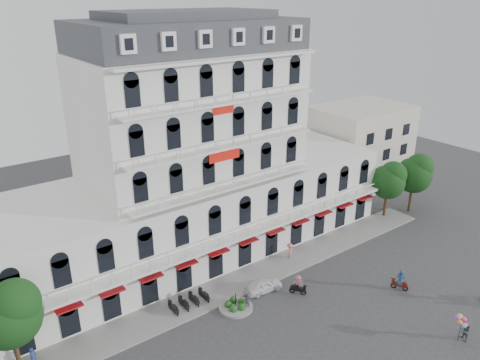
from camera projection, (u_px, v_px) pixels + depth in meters
name	position (u px, v px, depth m)	size (l,w,h in m)	color
ground	(304.00, 330.00, 40.73)	(120.00, 120.00, 0.00)	#38383A
sidewalk	(242.00, 282.00, 47.41)	(53.00, 4.00, 0.16)	gray
main_building	(192.00, 166.00, 50.42)	(45.00, 15.00, 25.80)	silver
flank_building_east	(359.00, 146.00, 69.97)	(14.00, 10.00, 12.00)	beige
traffic_island	(236.00, 306.00, 43.45)	(3.20, 3.20, 1.60)	gray
parked_scooter_row	(189.00, 307.00, 43.78)	(4.40, 1.80, 1.10)	black
tree_west_inner	(9.00, 312.00, 34.10)	(4.76, 4.76, 8.25)	#382314
tree_east_inner	(389.00, 179.00, 59.51)	(4.40, 4.37, 7.57)	#382314
tree_east_outer	(415.00, 172.00, 60.85)	(4.65, 4.65, 8.05)	#382314
parked_car	(263.00, 285.00, 45.83)	(1.54, 3.82, 1.30)	white
rider_east	(400.00, 280.00, 45.93)	(1.01, 1.56, 2.20)	maroon
rider_center	(298.00, 284.00, 45.25)	(1.20, 1.42, 2.07)	black
pedestrian_mid	(248.00, 301.00, 43.22)	(0.95, 0.40, 1.63)	slate
pedestrian_right	(290.00, 251.00, 51.26)	(1.24, 0.71, 1.92)	#CB6B74
pedestrian_far	(33.00, 357.00, 36.42)	(0.67, 0.44, 1.83)	navy
balloon_vendor	(464.00, 328.00, 39.08)	(1.43, 1.35, 2.45)	#57555D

